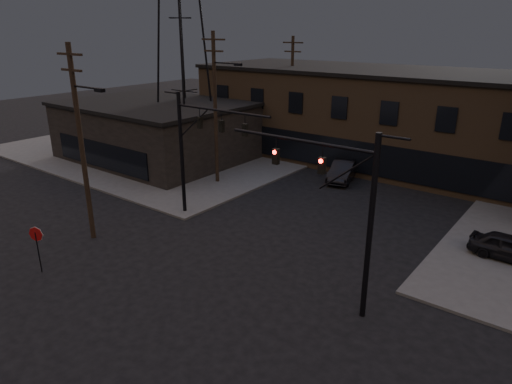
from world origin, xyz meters
TOP-DOWN VIEW (x-y plane):
  - ground at (0.00, 0.00)m, footprint 140.00×140.00m
  - sidewalk_nw at (-22.00, 22.00)m, footprint 30.00×30.00m
  - building_row at (0.00, 28.00)m, footprint 40.00×12.00m
  - building_left at (-20.00, 16.00)m, footprint 16.00×12.00m
  - traffic_signal_near at (5.36, 4.50)m, footprint 7.12×0.24m
  - traffic_signal_far at (-6.72, 8.00)m, footprint 7.12×0.24m
  - stop_sign at (-8.00, -1.99)m, footprint 0.72×0.33m
  - utility_pole_near at (-9.43, 2.00)m, footprint 3.70×0.28m
  - utility_pole_mid at (-10.44, 14.00)m, footprint 3.70×0.28m
  - utility_pole_far at (-11.50, 26.00)m, footprint 2.20×0.28m
  - transmission_tower at (-18.00, 18.00)m, footprint 7.00×7.00m
  - parked_car_lot_a at (10.50, 13.63)m, footprint 4.02×1.73m
  - car_crossing at (-2.89, 20.71)m, footprint 2.83×5.07m

SIDE VIEW (x-z plane):
  - ground at x=0.00m, z-range 0.00..0.00m
  - sidewalk_nw at x=-22.00m, z-range 0.00..0.15m
  - car_crossing at x=-2.89m, z-range 0.00..1.58m
  - parked_car_lot_a at x=10.50m, z-range 0.15..1.50m
  - stop_sign at x=-8.00m, z-range 0.60..3.08m
  - building_left at x=-20.00m, z-range 0.00..5.00m
  - building_row at x=0.00m, z-range 0.00..8.00m
  - traffic_signal_near at x=5.36m, z-range 0.93..8.93m
  - traffic_signal_far at x=-6.72m, z-range 1.01..9.01m
  - utility_pole_far at x=-11.50m, z-range 0.28..11.28m
  - utility_pole_near at x=-9.43m, z-range 0.37..11.37m
  - utility_pole_mid at x=-10.44m, z-range 0.38..11.88m
  - transmission_tower at x=-18.00m, z-range 0.00..25.00m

